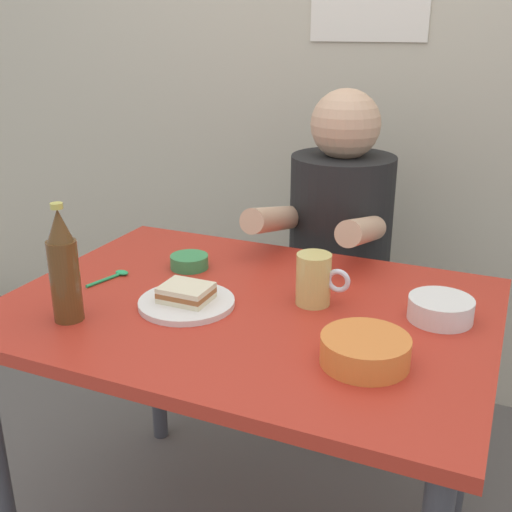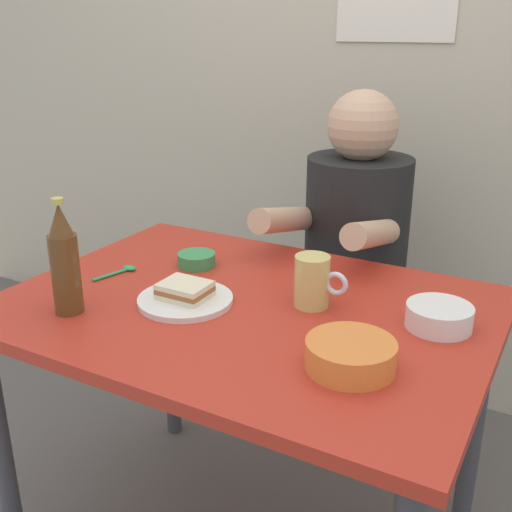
# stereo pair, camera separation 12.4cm
# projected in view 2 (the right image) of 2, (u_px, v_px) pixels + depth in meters

# --- Properties ---
(wall_back) EXTENTS (4.40, 0.09, 2.60)m
(wall_back) POSITION_uv_depth(u_px,v_px,m) (400.00, 38.00, 2.08)
(wall_back) COLOR #BCB299
(wall_back) RESTS_ON ground
(dining_table) EXTENTS (1.10, 0.80, 0.74)m
(dining_table) POSITION_uv_depth(u_px,v_px,m) (246.00, 339.00, 1.45)
(dining_table) COLOR #B72D1E
(dining_table) RESTS_ON ground
(stool) EXTENTS (0.34, 0.34, 0.45)m
(stool) POSITION_uv_depth(u_px,v_px,m) (350.00, 342.00, 2.06)
(stool) COLOR #4C4C51
(stool) RESTS_ON ground
(person_seated) EXTENTS (0.33, 0.56, 0.72)m
(person_seated) POSITION_uv_depth(u_px,v_px,m) (356.00, 224.00, 1.90)
(person_seated) COLOR black
(person_seated) RESTS_ON stool
(plate_orange) EXTENTS (0.22, 0.22, 0.01)m
(plate_orange) POSITION_uv_depth(u_px,v_px,m) (185.00, 300.00, 1.42)
(plate_orange) COLOR silver
(plate_orange) RESTS_ON dining_table
(sandwich) EXTENTS (0.11, 0.09, 0.04)m
(sandwich) POSITION_uv_depth(u_px,v_px,m) (185.00, 290.00, 1.41)
(sandwich) COLOR beige
(sandwich) RESTS_ON plate_orange
(beer_mug) EXTENTS (0.13, 0.08, 0.12)m
(beer_mug) POSITION_uv_depth(u_px,v_px,m) (313.00, 281.00, 1.39)
(beer_mug) COLOR #D1BC66
(beer_mug) RESTS_ON dining_table
(beer_bottle) EXTENTS (0.06, 0.06, 0.26)m
(beer_bottle) POSITION_uv_depth(u_px,v_px,m) (64.00, 262.00, 1.34)
(beer_bottle) COLOR #593819
(beer_bottle) RESTS_ON dining_table
(rice_bowl_white) EXTENTS (0.14, 0.14, 0.05)m
(rice_bowl_white) POSITION_uv_depth(u_px,v_px,m) (439.00, 315.00, 1.30)
(rice_bowl_white) COLOR silver
(rice_bowl_white) RESTS_ON dining_table
(dip_bowl_green) EXTENTS (0.10, 0.10, 0.03)m
(dip_bowl_green) POSITION_uv_depth(u_px,v_px,m) (196.00, 259.00, 1.64)
(dip_bowl_green) COLOR #388C4C
(dip_bowl_green) RESTS_ON dining_table
(soup_bowl_orange) EXTENTS (0.17, 0.17, 0.05)m
(soup_bowl_orange) POSITION_uv_depth(u_px,v_px,m) (351.00, 354.00, 1.14)
(soup_bowl_orange) COLOR orange
(soup_bowl_orange) RESTS_ON dining_table
(spoon) EXTENTS (0.05, 0.12, 0.01)m
(spoon) POSITION_uv_depth(u_px,v_px,m) (122.00, 271.00, 1.60)
(spoon) COLOR #26A559
(spoon) RESTS_ON dining_table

